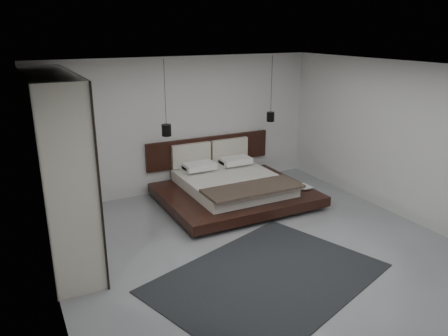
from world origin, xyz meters
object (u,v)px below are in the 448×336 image
bed (232,186)px  pendant_right (270,116)px  lattice_screen (33,154)px  rug (268,278)px  pendant_left (166,130)px  wardrobe (57,167)px

bed → pendant_right: size_ratio=2.08×
lattice_screen → rug: (2.61, -3.35, -1.29)m
lattice_screen → pendant_left: 2.38m
lattice_screen → bed: 3.73m
wardrobe → pendant_right: bearing=14.1°
lattice_screen → bed: bearing=-8.7°
pendant_left → pendant_right: same height
wardrobe → lattice_screen: bearing=101.7°
wardrobe → rug: size_ratio=0.91×
pendant_left → wardrobe: bearing=-152.0°
pendant_left → bed: bearing=-21.3°
bed → wardrobe: wardrobe is taller
pendant_right → rug: size_ratio=0.45×
pendant_left → pendant_right: bearing=0.0°
bed → pendant_left: pendant_left is taller
pendant_right → lattice_screen: bearing=178.9°
pendant_left → wardrobe: size_ratio=0.51×
pendant_right → wardrobe: size_ratio=0.49×
rug → pendant_left: bearing=94.1°
rug → wardrobe: bearing=137.9°
pendant_right → pendant_left: bearing=-180.0°
rug → bed: bearing=71.5°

